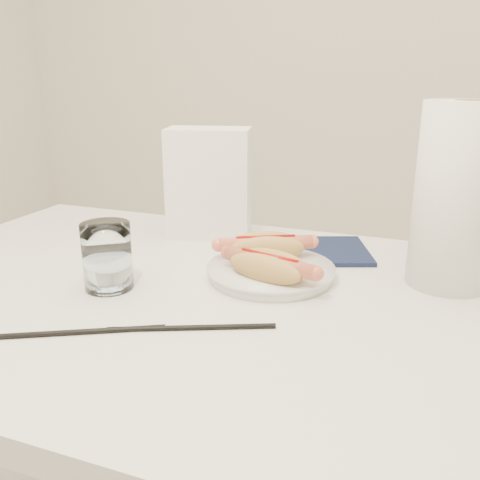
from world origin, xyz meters
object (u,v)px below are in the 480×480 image
(hotdog_left, at_px, (266,247))
(hotdog_right, at_px, (269,267))
(table, at_px, (195,322))
(water_glass, at_px, (107,256))
(napkin_box, at_px, (209,183))
(plate, at_px, (271,273))
(paper_towel_roll, at_px, (457,197))

(hotdog_left, height_order, hotdog_right, same)
(table, relative_size, water_glass, 10.70)
(hotdog_right, height_order, napkin_box, napkin_box)
(plate, bearing_deg, hotdog_right, -75.22)
(plate, relative_size, water_glass, 1.93)
(table, bearing_deg, water_glass, -162.44)
(table, height_order, water_glass, water_glass)
(water_glass, relative_size, napkin_box, 0.48)
(hotdog_left, bearing_deg, hotdog_right, -95.30)
(table, distance_m, water_glass, 0.18)
(napkin_box, bearing_deg, hotdog_left, -54.25)
(water_glass, xyz_separation_m, napkin_box, (0.04, 0.33, 0.06))
(hotdog_left, distance_m, napkin_box, 0.25)
(plate, bearing_deg, table, -137.17)
(hotdog_left, distance_m, water_glass, 0.28)
(hotdog_left, bearing_deg, paper_towel_roll, -20.11)
(hotdog_right, height_order, water_glass, water_glass)
(napkin_box, bearing_deg, plate, -57.86)
(water_glass, bearing_deg, plate, 30.05)
(hotdog_right, bearing_deg, hotdog_left, 126.57)
(hotdog_left, bearing_deg, plate, -88.17)
(table, relative_size, paper_towel_roll, 3.95)
(napkin_box, xyz_separation_m, paper_towel_roll, (0.49, -0.11, 0.04))
(hotdog_left, relative_size, paper_towel_roll, 0.54)
(water_glass, bearing_deg, hotdog_left, 40.20)
(hotdog_right, relative_size, water_glass, 1.53)
(hotdog_right, distance_m, water_glass, 0.27)
(hotdog_right, xyz_separation_m, water_glass, (-0.25, -0.09, 0.02))
(plate, bearing_deg, napkin_box, 136.12)
(hotdog_left, xyz_separation_m, hotdog_right, (0.04, -0.09, -0.00))
(plate, relative_size, hotdog_left, 1.31)
(table, bearing_deg, napkin_box, 108.94)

